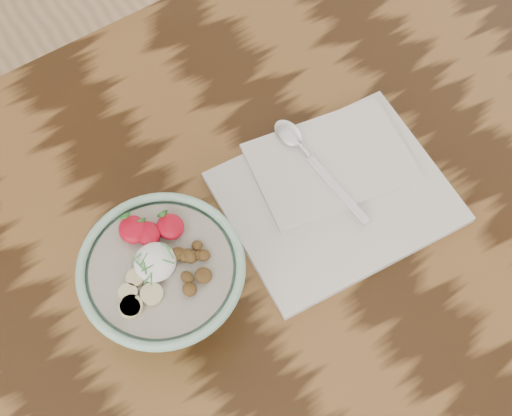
# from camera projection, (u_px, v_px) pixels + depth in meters

# --- Properties ---
(table) EXTENTS (1.60, 0.90, 0.75)m
(table) POSITION_uv_depth(u_px,v_px,m) (208.00, 326.00, 0.95)
(table) COLOR #301C0C
(table) RESTS_ON ground
(breakfast_bowl) EXTENTS (0.19, 0.19, 0.12)m
(breakfast_bowl) POSITION_uv_depth(u_px,v_px,m) (165.00, 280.00, 0.81)
(breakfast_bowl) COLOR #90C1A6
(breakfast_bowl) RESTS_ON table
(napkin) EXTENTS (0.30, 0.25, 0.02)m
(napkin) POSITION_uv_depth(u_px,v_px,m) (335.00, 190.00, 0.93)
(napkin) COLOR silver
(napkin) RESTS_ON table
(spoon) EXTENTS (0.03, 0.19, 0.01)m
(spoon) POSITION_uv_depth(u_px,v_px,m) (300.00, 147.00, 0.94)
(spoon) COLOR silver
(spoon) RESTS_ON napkin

